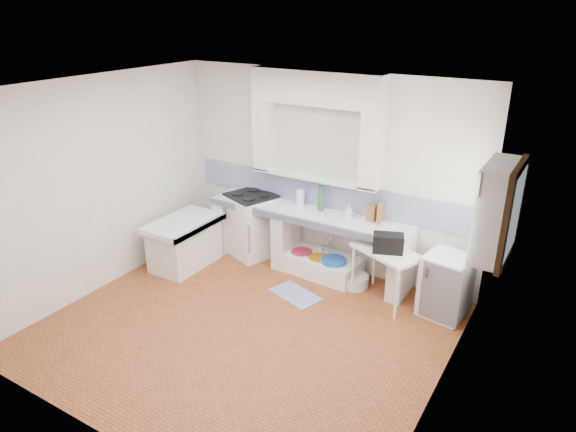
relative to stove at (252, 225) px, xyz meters
The scene contains 36 objects.
floor 2.08m from the stove, 58.02° to the right, with size 4.50×4.50×0.00m, color #984E29.
ceiling 3.09m from the stove, 58.02° to the right, with size 4.50×4.50×0.00m, color white.
wall_back 1.45m from the stove, 14.64° to the left, with size 4.50×4.50×0.00m, color white.
wall_front 3.98m from the stove, 73.90° to the right, with size 4.50×4.50×0.00m, color white.
wall_left 2.28m from the stove, 124.37° to the right, with size 4.50×4.50×0.00m, color white.
wall_right 3.86m from the stove, 27.36° to the right, with size 4.50×4.50×0.00m, color white.
alcove_mass 2.33m from the stove, ahead, with size 1.90×0.25×0.45m, color white.
window_frame 3.71m from the stove, ahead, with size 0.35×0.86×1.06m, color #332010.
lace_valance 3.72m from the stove, ahead, with size 0.01×0.84×0.24m, color white.
counter_slab 1.05m from the stove, ahead, with size 3.00×0.60×0.08m, color white.
counter_lip 1.09m from the stove, 17.10° to the right, with size 3.00×0.04×0.10m, color navy.
counter_pier_left 0.43m from the stove, behind, with size 0.20×0.55×0.82m, color white.
counter_pier_mid 0.63m from the stove, ahead, with size 0.20×0.55×0.82m, color white.
counter_pier_right 2.37m from the stove, ahead, with size 0.20×0.55×0.82m, color white.
peninsula_top 1.05m from the stove, 127.38° to the right, with size 0.70×1.10×0.08m, color white.
peninsula_base 1.04m from the stove, 127.38° to the right, with size 0.60×1.00×0.62m, color white.
peninsula_lip 0.89m from the stove, 109.87° to the right, with size 0.04×1.10×0.10m, color navy.
backsplash 1.27m from the stove, 13.88° to the left, with size 4.27×0.03×0.40m, color navy.
stove is the anchor object (origin of this frame).
sink 1.28m from the stove, ahead, with size 1.06×0.57×0.25m, color white.
side_table 2.26m from the stove, ahead, with size 0.87×0.48×0.04m, color white.
fridge 3.01m from the stove, ahead, with size 0.52×0.52×0.80m, color white.
bucket_red 0.97m from the stove, ahead, with size 0.31×0.31×0.29m, color #AA223D.
bucket_orange 1.26m from the stove, ahead, with size 0.31×0.31×0.29m, color #BE700B.
bucket_blue 1.49m from the stove, ahead, with size 0.35×0.35×0.33m, color blue.
basin_white 1.81m from the stove, ahead, with size 0.40×0.40×0.16m, color white.
water_bottle_a 1.16m from the stove, ahead, with size 0.09×0.09×0.34m, color silver.
water_bottle_b 1.32m from the stove, ahead, with size 0.08×0.08×0.29m, color silver.
black_bag 2.32m from the stove, ahead, with size 0.37×0.21×0.23m, color black.
green_bottle_a 1.26m from the stove, ahead, with size 0.08×0.08×0.36m, color #2B673C.
green_bottle_b 1.26m from the stove, ahead, with size 0.06×0.06×0.30m, color #2B673C.
knife_block 1.94m from the stove, ahead, with size 0.11×0.09×0.22m, color #8E5E38.
cutting_board 2.07m from the stove, ahead, with size 0.02×0.21×0.29m, color #8E5E38.
paper_towel 0.95m from the stove, ahead, with size 0.12×0.12×0.23m, color white.
soap_bottle 1.64m from the stove, ahead, with size 0.09×0.09×0.20m, color white.
rug 1.49m from the stove, 31.66° to the right, with size 0.67×0.38×0.01m, color #334098.
Camera 1 is at (3.15, -4.21, 3.60)m, focal length 32.47 mm.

